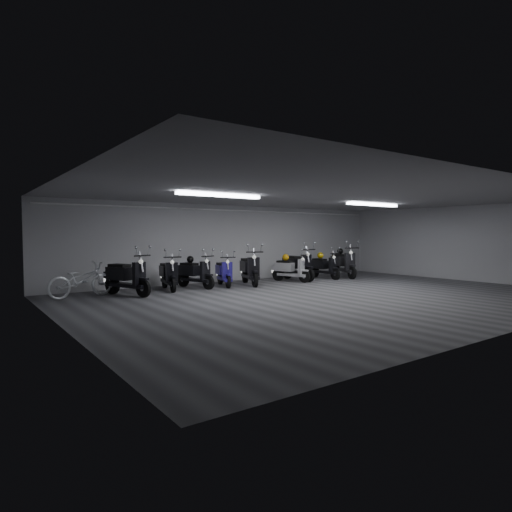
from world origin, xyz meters
TOP-DOWN VIEW (x-y plane):
  - floor at (0.00, 0.00)m, footprint 14.00×10.00m
  - ceiling at (0.00, 0.00)m, footprint 14.00×10.00m
  - back_wall at (0.00, 5.00)m, footprint 14.00×0.01m
  - left_wall at (-7.00, 0.00)m, footprint 0.01×10.00m
  - right_wall at (7.00, 0.00)m, footprint 0.01×10.00m
  - fluor_strip_left at (-3.00, 1.00)m, footprint 2.40×0.18m
  - fluor_strip_right at (3.00, 1.00)m, footprint 2.40×0.18m
  - conduit at (0.00, 4.92)m, footprint 13.60×0.05m
  - scooter_0 at (-4.60, 3.42)m, footprint 1.31×2.03m
  - scooter_1 at (-3.17, 3.84)m, footprint 0.93×1.85m
  - scooter_3 at (-2.25, 3.81)m, footprint 1.04×1.84m
  - scooter_4 at (-1.25, 3.69)m, footprint 1.02×1.75m
  - scooter_5 at (-0.34, 3.48)m, footprint 1.26×2.03m
  - scooter_6 at (1.44, 3.41)m, footprint 1.09×1.74m
  - scooter_7 at (2.01, 3.68)m, footprint 0.70×1.97m
  - scooter_8 at (3.21, 3.47)m, footprint 0.61×1.69m
  - scooter_9 at (4.11, 3.32)m, footprint 1.27×2.12m
  - bicycle at (-5.74, 3.89)m, footprint 1.92×1.03m
  - helmet_0 at (4.19, 3.59)m, footprint 0.24×0.24m
  - helmet_1 at (3.20, 3.71)m, footprint 0.25×0.25m
  - helmet_2 at (1.36, 3.62)m, footprint 0.25×0.25m
  - helmet_3 at (-2.31, 4.05)m, footprint 0.23×0.23m

SIDE VIEW (x-z plane):
  - floor at x=0.00m, z-range -0.01..0.00m
  - bicycle at x=-5.74m, z-range 0.00..1.18m
  - scooter_6 at x=1.44m, z-range 0.00..1.23m
  - scooter_4 at x=-1.25m, z-range 0.00..1.24m
  - scooter_8 at x=3.21m, z-range 0.00..1.25m
  - scooter_3 at x=-2.25m, z-range 0.00..1.30m
  - scooter_1 at x=-3.17m, z-range 0.00..1.31m
  - scooter_0 at x=-4.60m, z-range 0.00..1.43m
  - scooter_5 at x=-0.34m, z-range 0.00..1.43m
  - scooter_7 at x=2.01m, z-range 0.00..1.46m
  - scooter_9 at x=4.11m, z-range 0.00..1.50m
  - helmet_2 at x=1.36m, z-range 0.76..1.01m
  - helmet_1 at x=3.20m, z-range 0.77..1.02m
  - helmet_3 at x=-2.31m, z-range 0.81..1.03m
  - helmet_0 at x=4.19m, z-range 0.93..1.17m
  - back_wall at x=0.00m, z-range 0.00..2.80m
  - left_wall at x=-7.00m, z-range 0.00..2.80m
  - right_wall at x=7.00m, z-range 0.00..2.80m
  - conduit at x=0.00m, z-range 2.59..2.65m
  - fluor_strip_left at x=-3.00m, z-range 2.70..2.78m
  - fluor_strip_right at x=3.00m, z-range 2.70..2.78m
  - ceiling at x=0.00m, z-range 2.80..2.81m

